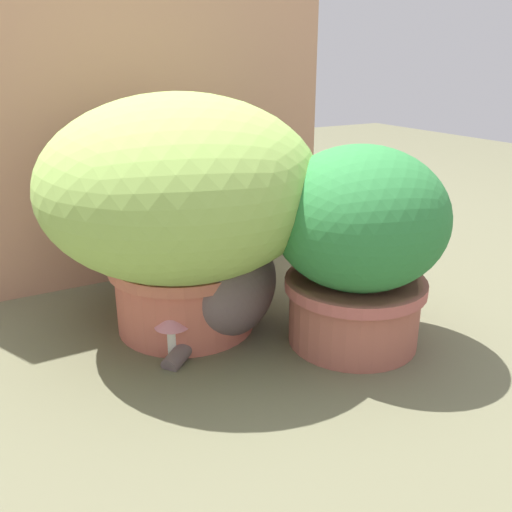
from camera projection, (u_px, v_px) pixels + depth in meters
ground_plane at (241, 340)px, 1.20m from camera, size 6.00×6.00×0.00m
cardboard_backdrop at (141, 124)px, 1.45m from camera, size 1.09×0.03×0.82m
grass_planter at (181, 199)px, 1.17m from camera, size 0.59×0.59×0.52m
leafy_planter at (358, 242)px, 1.13m from camera, size 0.36×0.36×0.42m
cat at (237, 277)px, 1.22m from camera, size 0.37×0.29×0.32m
mushroom_ornament_pink at (172, 325)px, 1.12m from camera, size 0.07×0.07×0.10m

